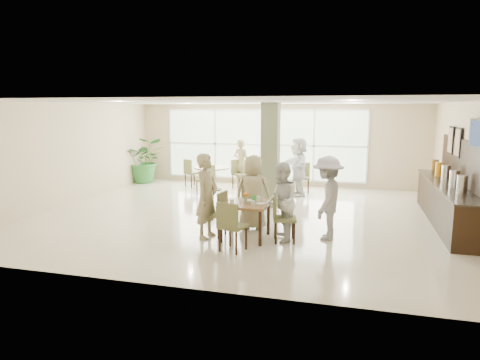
% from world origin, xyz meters
% --- Properties ---
extents(ground, '(10.00, 10.00, 0.00)m').
position_xyz_m(ground, '(0.00, 0.00, 0.00)').
color(ground, beige).
rests_on(ground, ground).
extents(room_shell, '(10.00, 10.00, 10.00)m').
position_xyz_m(room_shell, '(0.00, 0.00, 1.70)').
color(room_shell, white).
rests_on(room_shell, ground).
extents(window_bank, '(7.00, 0.04, 7.00)m').
position_xyz_m(window_bank, '(-0.50, 4.46, 1.40)').
color(window_bank, silver).
rests_on(window_bank, ground).
extents(column, '(0.45, 0.45, 2.80)m').
position_xyz_m(column, '(0.40, 1.20, 1.40)').
color(column, '#656949').
rests_on(column, ground).
extents(main_table, '(0.95, 0.95, 0.75)m').
position_xyz_m(main_table, '(0.49, -1.86, 0.66)').
color(main_table, brown).
rests_on(main_table, ground).
extents(round_table_left, '(1.18, 1.18, 0.75)m').
position_xyz_m(round_table_left, '(-1.90, 3.04, 0.59)').
color(round_table_left, brown).
rests_on(round_table_left, ground).
extents(round_table_right, '(1.00, 1.00, 0.75)m').
position_xyz_m(round_table_right, '(0.21, 2.80, 0.55)').
color(round_table_right, brown).
rests_on(round_table_right, ground).
extents(chairs_main_table, '(2.01, 2.17, 0.95)m').
position_xyz_m(chairs_main_table, '(0.50, -1.86, 0.47)').
color(chairs_main_table, olive).
rests_on(chairs_main_table, ground).
extents(chairs_table_left, '(2.28, 2.07, 0.95)m').
position_xyz_m(chairs_table_left, '(-1.87, 3.03, 0.47)').
color(chairs_table_left, olive).
rests_on(chairs_table_left, ground).
extents(chairs_table_right, '(2.01, 1.84, 0.95)m').
position_xyz_m(chairs_table_right, '(0.27, 2.82, 0.47)').
color(chairs_table_right, olive).
rests_on(chairs_table_right, ground).
extents(tabletop_clutter, '(0.69, 0.75, 0.21)m').
position_xyz_m(tabletop_clutter, '(0.55, -1.89, 0.81)').
color(tabletop_clutter, white).
rests_on(tabletop_clutter, main_table).
extents(buffet_counter, '(0.64, 4.70, 1.95)m').
position_xyz_m(buffet_counter, '(4.70, 0.51, 0.55)').
color(buffet_counter, black).
rests_on(buffet_counter, ground).
extents(wall_tv, '(0.06, 1.00, 0.58)m').
position_xyz_m(wall_tv, '(4.94, -0.60, 2.15)').
color(wall_tv, black).
rests_on(wall_tv, ground).
extents(framed_art_a, '(0.05, 0.55, 0.70)m').
position_xyz_m(framed_art_a, '(4.95, 1.00, 1.85)').
color(framed_art_a, black).
rests_on(framed_art_a, ground).
extents(framed_art_b, '(0.05, 0.55, 0.70)m').
position_xyz_m(framed_art_b, '(4.95, 1.80, 1.85)').
color(framed_art_b, black).
rests_on(framed_art_b, ground).
extents(potted_plant, '(1.94, 1.94, 1.63)m').
position_xyz_m(potted_plant, '(-4.70, 3.77, 0.82)').
color(potted_plant, '#2D722F').
rests_on(potted_plant, ground).
extents(teen_left, '(0.51, 0.69, 1.75)m').
position_xyz_m(teen_left, '(-0.29, -1.98, 0.87)').
color(teen_left, tan).
rests_on(teen_left, ground).
extents(teen_far, '(0.81, 0.45, 1.66)m').
position_xyz_m(teen_far, '(0.48, -1.13, 0.83)').
color(teen_far, tan).
rests_on(teen_far, ground).
extents(teen_right, '(0.82, 0.93, 1.61)m').
position_xyz_m(teen_right, '(1.22, -1.84, 0.80)').
color(teen_right, white).
rests_on(teen_right, ground).
extents(teen_standing, '(0.77, 1.17, 1.71)m').
position_xyz_m(teen_standing, '(2.10, -1.44, 0.85)').
color(teen_standing, '#A1A1A4').
rests_on(teen_standing, ground).
extents(adult_a, '(1.01, 0.64, 1.63)m').
position_xyz_m(adult_a, '(0.16, 1.83, 0.81)').
color(adult_a, '#3F7FBF').
rests_on(adult_a, ground).
extents(adult_b, '(1.28, 1.81, 1.79)m').
position_xyz_m(adult_b, '(0.95, 2.88, 0.89)').
color(adult_b, white).
rests_on(adult_b, ground).
extents(adult_standing, '(0.69, 0.57, 1.64)m').
position_xyz_m(adult_standing, '(-1.10, 3.78, 0.82)').
color(adult_standing, tan).
rests_on(adult_standing, ground).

